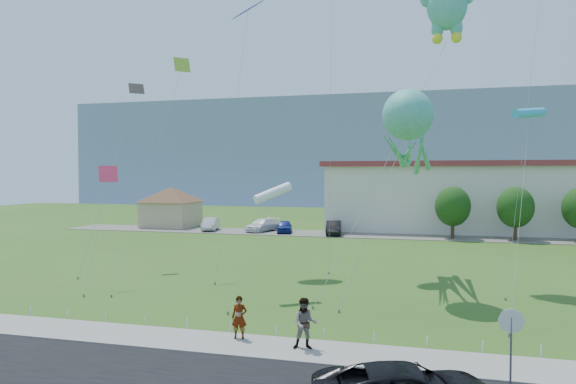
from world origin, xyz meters
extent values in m
plane|color=#305417|center=(0.00, 0.00, 0.00)|extent=(160.00, 160.00, 0.00)
cube|color=gray|center=(0.00, -2.75, 0.05)|extent=(80.00, 2.50, 0.10)
cube|color=#59544C|center=(0.00, 35.00, 0.03)|extent=(70.00, 6.00, 0.06)
cube|color=gray|center=(0.00, 120.00, 12.50)|extent=(160.00, 50.00, 25.00)
cube|color=tan|center=(-24.00, 38.00, 1.60)|extent=(6.00, 6.00, 3.20)
pyramid|color=brown|center=(-24.00, 38.00, 4.10)|extent=(9.20, 9.20, 1.80)
cylinder|color=slate|center=(9.50, -4.20, 1.10)|extent=(0.07, 0.07, 2.20)
cylinder|color=red|center=(9.50, -4.20, 2.10)|extent=(0.76, 0.04, 0.76)
cylinder|color=white|center=(9.50, -4.22, 2.10)|extent=(0.80, 0.02, 0.80)
cylinder|color=white|center=(-11.00, -1.30, 0.25)|extent=(0.05, 0.05, 0.50)
cylinder|color=white|center=(-9.00, -1.30, 0.25)|extent=(0.05, 0.05, 0.50)
cylinder|color=white|center=(-7.00, -1.30, 0.25)|extent=(0.05, 0.05, 0.50)
cylinder|color=white|center=(-5.00, -1.30, 0.25)|extent=(0.05, 0.05, 0.50)
cylinder|color=white|center=(-3.00, -1.30, 0.25)|extent=(0.05, 0.05, 0.50)
cylinder|color=white|center=(-1.00, -1.30, 0.25)|extent=(0.05, 0.05, 0.50)
cylinder|color=white|center=(1.00, -1.30, 0.25)|extent=(0.05, 0.05, 0.50)
cylinder|color=white|center=(3.00, -1.30, 0.25)|extent=(0.05, 0.05, 0.50)
cylinder|color=white|center=(5.00, -1.30, 0.25)|extent=(0.05, 0.05, 0.50)
cylinder|color=white|center=(7.00, -1.30, 0.25)|extent=(0.05, 0.05, 0.50)
cylinder|color=white|center=(9.00, -1.30, 0.25)|extent=(0.05, 0.05, 0.50)
cylinder|color=white|center=(11.00, -1.30, 0.25)|extent=(0.05, 0.05, 0.50)
cylinder|color=#3F2B19|center=(10.00, 34.00, 1.10)|extent=(0.36, 0.36, 2.20)
ellipsoid|color=#14380F|center=(10.00, 34.00, 3.40)|extent=(3.60, 3.60, 4.14)
cylinder|color=#3F2B19|center=(16.00, 34.00, 1.10)|extent=(0.36, 0.36, 2.20)
ellipsoid|color=#14380F|center=(16.00, 34.00, 3.40)|extent=(3.60, 3.60, 4.14)
imported|color=gray|center=(-0.31, -2.14, 0.95)|extent=(0.68, 0.50, 1.71)
imported|color=gray|center=(2.52, -2.67, 1.07)|extent=(1.08, 0.92, 1.94)
imported|color=#B2B1B8|center=(-17.34, 34.99, 0.79)|extent=(2.52, 4.67, 1.46)
imported|color=white|center=(-11.04, 35.47, 0.79)|extent=(3.54, 5.42, 1.46)
imported|color=navy|center=(-8.23, 34.89, 0.75)|extent=(2.49, 4.32, 1.38)
imported|color=black|center=(-2.46, 34.26, 0.82)|extent=(2.22, 4.77, 1.51)
ellipsoid|color=teal|center=(6.01, 7.60, 9.97)|extent=(2.79, 3.63, 2.79)
sphere|color=white|center=(5.51, 6.51, 10.27)|extent=(0.44, 0.44, 0.44)
sphere|color=white|center=(6.51, 6.51, 10.27)|extent=(0.44, 0.44, 0.44)
cylinder|color=slate|center=(2.94, 3.02, 0.08)|extent=(0.10, 0.10, 0.16)
cylinder|color=gray|center=(4.48, 4.81, 4.67)|extent=(3.10, 3.62, 9.02)
ellipsoid|color=teal|center=(8.27, 13.28, 17.53)|extent=(2.53, 2.15, 3.16)
ellipsoid|color=teal|center=(7.69, 13.28, 16.07)|extent=(0.78, 0.68, 1.26)
ellipsoid|color=teal|center=(8.85, 13.28, 16.07)|extent=(0.78, 0.68, 1.26)
sphere|color=yellow|center=(7.69, 13.08, 15.39)|extent=(0.68, 0.68, 0.68)
sphere|color=yellow|center=(8.85, 13.08, 15.39)|extent=(0.68, 0.68, 0.68)
cylinder|color=slate|center=(1.57, 3.35, 0.08)|extent=(0.10, 0.10, 0.16)
cylinder|color=gray|center=(4.92, 8.31, 7.68)|extent=(6.73, 9.95, 15.05)
cube|color=#98C32E|center=(-9.46, 11.61, 14.34)|extent=(1.29, 1.29, 0.86)
cylinder|color=slate|center=(-9.54, 2.99, 0.08)|extent=(0.10, 0.10, 0.16)
cylinder|color=gray|center=(-9.50, 7.30, 7.15)|extent=(0.10, 8.64, 13.99)
cylinder|color=slate|center=(0.81, 12.37, 0.08)|extent=(0.10, 0.10, 0.16)
cylinder|color=gray|center=(0.57, 14.22, 10.74)|extent=(0.52, 3.71, 21.16)
cylinder|color=slate|center=(11.14, 7.59, 0.08)|extent=(0.10, 0.10, 0.16)
cylinder|color=gray|center=(12.81, 11.64, 10.63)|extent=(3.37, 8.14, 20.94)
cylinder|color=#2FAAD6|center=(12.25, 8.12, 9.94)|extent=(0.50, 2.25, 0.87)
cylinder|color=slate|center=(10.31, 1.09, 0.08)|extent=(0.10, 0.10, 0.16)
cylinder|color=gray|center=(11.28, 4.61, 4.95)|extent=(1.97, 7.05, 9.60)
cube|color=#E83353|center=(-11.77, 6.18, 6.73)|extent=(1.29, 1.29, 0.86)
cylinder|color=slate|center=(-11.06, 2.69, 0.08)|extent=(0.10, 0.10, 0.16)
cylinder|color=gray|center=(-11.42, 4.43, 3.35)|extent=(0.74, 3.51, 6.38)
cone|color=#2434CD|center=(-5.70, 14.75, 18.83)|extent=(1.80, 1.33, 1.33)
cylinder|color=slate|center=(-5.29, 7.34, 0.08)|extent=(0.10, 0.10, 0.16)
cylinder|color=gray|center=(-5.49, 11.04, 9.39)|extent=(0.43, 7.43, 18.47)
cube|color=black|center=(-13.93, 13.12, 13.12)|extent=(1.29, 1.29, 0.86)
cylinder|color=slate|center=(-14.42, 6.71, 0.08)|extent=(0.10, 0.10, 0.16)
cylinder|color=gray|center=(-14.17, 9.91, 6.54)|extent=(0.52, 6.43, 12.77)
cylinder|color=white|center=(-1.15, 5.64, 5.68)|extent=(0.50, 2.25, 0.87)
cylinder|color=slate|center=(-2.15, 1.36, 0.08)|extent=(0.10, 0.10, 0.16)
cylinder|color=gray|center=(-1.65, 3.50, 2.82)|extent=(1.03, 4.30, 5.34)
camera|label=1|loc=(6.67, -21.41, 6.71)|focal=32.00mm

